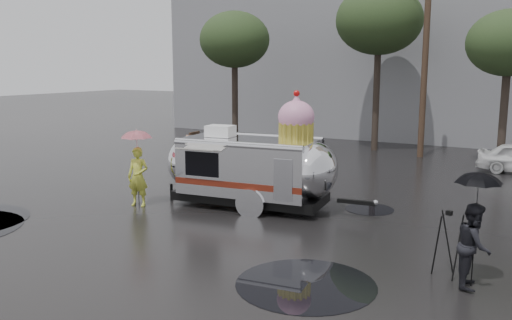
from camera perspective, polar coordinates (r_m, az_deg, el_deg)
The scene contains 14 objects.
ground at distance 14.61m, azimuth -5.67°, elevation -6.86°, with size 120.00×120.00×0.00m, color black.
puddles at distance 14.87m, azimuth -21.53°, elevation -7.19°, with size 13.21×9.79×0.01m.
grey_building at distance 37.48m, azimuth 10.94°, elevation 13.27°, with size 22.00×12.00×13.00m, color slate.
utility_pole at distance 26.01m, azimuth 17.39°, elevation 10.40°, with size 1.60×0.28×9.00m.
tree_left at distance 28.72m, azimuth -2.27°, elevation 12.48°, with size 3.64×3.64×6.95m.
tree_mid at distance 27.70m, azimuth 12.83°, elevation 14.11°, with size 4.20×4.20×8.03m.
tree_right at distance 24.50m, azimuth 25.09°, elevation 11.01°, with size 3.36×3.36×6.42m.
barricade_row at distance 25.62m, azimuth -3.02°, elevation 1.66°, with size 4.30×0.80×1.00m.
airstream_trailer at distance 16.15m, azimuth -0.35°, elevation -0.58°, with size 6.64×2.97×3.59m.
person_left at distance 16.71m, azimuth -12.31°, elevation -1.72°, with size 0.65×0.43×1.79m, color #CBD341.
umbrella_pink at distance 16.53m, azimuth -12.44°, elevation 1.83°, with size 1.16×1.16×2.34m.
person_right at distance 11.24m, azimuth 21.95°, elevation -8.34°, with size 0.79×0.44×1.65m, color black.
umbrella_black at distance 10.96m, azimuth 22.32°, elevation -2.91°, with size 1.07×1.07×2.28m.
tripod at distance 11.61m, azimuth 19.52°, elevation -7.78°, with size 0.56×0.53×1.37m.
Camera 1 is at (8.11, -11.40, 4.21)m, focal length 38.00 mm.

